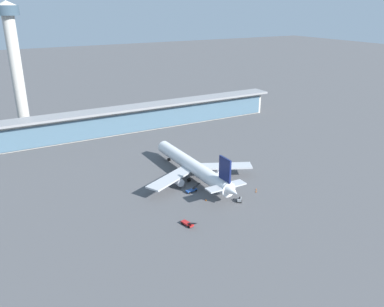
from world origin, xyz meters
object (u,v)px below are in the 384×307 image
(service_truck_mid_apron_grey, at_px, (240,199))
(service_truck_near_nose_blue, at_px, (192,190))
(airliner_on_stand, at_px, (194,167))
(safety_cone_alpha, at_px, (256,191))
(safety_cone_charlie, at_px, (206,200))
(control_tower, at_px, (15,60))
(safety_cone_bravo, at_px, (256,189))
(service_truck_under_wing_red, at_px, (188,224))

(service_truck_mid_apron_grey, bearing_deg, service_truck_near_nose_blue, 125.99)
(airliner_on_stand, distance_m, service_truck_mid_apron_grey, 27.84)
(safety_cone_alpha, distance_m, safety_cone_charlie, 21.57)
(control_tower, distance_m, safety_cone_bravo, 149.25)
(service_truck_under_wing_red, relative_size, safety_cone_bravo, 9.90)
(safety_cone_bravo, bearing_deg, service_truck_near_nose_blue, 154.18)
(airliner_on_stand, xyz_separation_m, safety_cone_alpha, (15.31, -23.74, -5.18))
(service_truck_under_wing_red, distance_m, service_truck_mid_apron_grey, 26.19)
(service_truck_near_nose_blue, relative_size, service_truck_under_wing_red, 1.00)
(service_truck_mid_apron_grey, xyz_separation_m, safety_cone_charlie, (-10.80, 6.78, -0.56))
(service_truck_near_nose_blue, height_order, service_truck_mid_apron_grey, service_truck_near_nose_blue)
(service_truck_under_wing_red, bearing_deg, safety_cone_alpha, 13.92)
(safety_cone_charlie, bearing_deg, service_truck_under_wing_red, -139.92)
(service_truck_near_nose_blue, bearing_deg, safety_cone_bravo, -25.82)
(control_tower, bearing_deg, service_truck_under_wing_red, -76.35)
(service_truck_under_wing_red, bearing_deg, safety_cone_bravo, 15.64)
(safety_cone_alpha, relative_size, safety_cone_bravo, 1.00)
(service_truck_near_nose_blue, xyz_separation_m, safety_cone_alpha, (22.21, -12.87, -0.49))
(safety_cone_bravo, bearing_deg, airliner_on_stand, 126.70)
(service_truck_under_wing_red, bearing_deg, service_truck_near_nose_blue, 57.58)
(airliner_on_stand, xyz_separation_m, service_truck_mid_apron_grey, (4.83, -27.03, -4.63))
(service_truck_near_nose_blue, bearing_deg, safety_cone_alpha, -30.08)
(service_truck_under_wing_red, distance_m, control_tower, 145.29)
(service_truck_near_nose_blue, bearing_deg, service_truck_under_wing_red, -122.42)
(service_truck_under_wing_red, relative_size, control_tower, 0.09)
(service_truck_under_wing_red, bearing_deg, control_tower, 103.65)
(service_truck_under_wing_red, relative_size, service_truck_mid_apron_grey, 2.11)
(safety_cone_alpha, height_order, safety_cone_bravo, same)
(control_tower, height_order, safety_cone_bravo, control_tower)
(service_truck_under_wing_red, bearing_deg, airliner_on_stand, 57.58)
(service_truck_mid_apron_grey, height_order, safety_cone_alpha, service_truck_mid_apron_grey)
(safety_cone_bravo, xyz_separation_m, safety_cone_charlie, (-22.54, 1.98, 0.00))
(service_truck_under_wing_red, height_order, control_tower, control_tower)
(safety_cone_charlie, bearing_deg, service_truck_near_nose_blue, 95.66)
(safety_cone_bravo, bearing_deg, service_truck_mid_apron_grey, -157.76)
(safety_cone_charlie, bearing_deg, control_tower, 111.19)
(airliner_on_stand, relative_size, safety_cone_charlie, 93.54)
(control_tower, bearing_deg, safety_cone_alpha, -61.40)
(service_truck_under_wing_red, height_order, safety_cone_alpha, service_truck_under_wing_red)
(service_truck_under_wing_red, distance_m, safety_cone_alpha, 37.15)
(airliner_on_stand, distance_m, safety_cone_bravo, 28.20)
(service_truck_mid_apron_grey, relative_size, safety_cone_bravo, 4.70)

